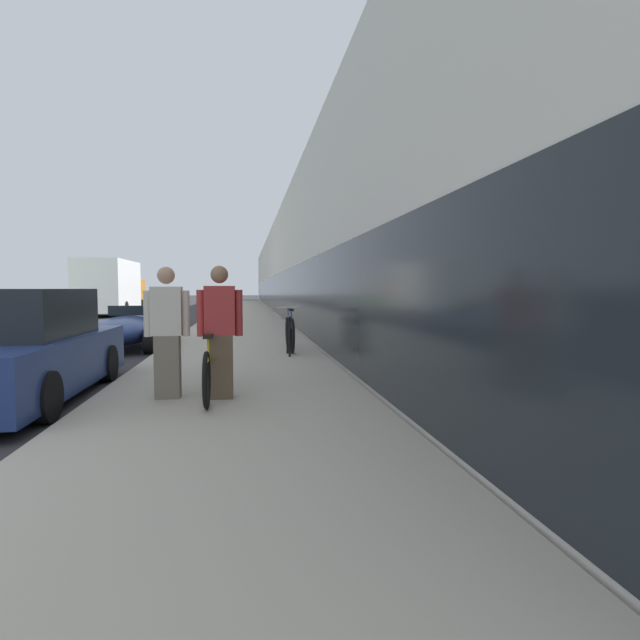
# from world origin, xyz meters

# --- Properties ---
(sidewalk_slab) EXTENTS (3.70, 70.00, 0.11)m
(sidewalk_slab) POSITION_xyz_m (5.28, 21.00, 0.06)
(sidewalk_slab) COLOR #B2AA99
(sidewalk_slab) RESTS_ON ground
(storefront_facade) EXTENTS (10.01, 70.00, 5.59)m
(storefront_facade) POSITION_xyz_m (12.17, 29.00, 2.79)
(storefront_facade) COLOR silver
(storefront_facade) RESTS_ON ground
(lawn_strip) EXTENTS (4.38, 70.00, 0.03)m
(lawn_strip) POSITION_xyz_m (-6.02, 25.00, 0.01)
(lawn_strip) COLOR #518E42
(lawn_strip) RESTS_ON ground
(tandem_bicycle) EXTENTS (0.52, 2.46, 0.87)m
(tandem_bicycle) POSITION_xyz_m (4.98, 2.96, 0.48)
(tandem_bicycle) COLOR black
(tandem_bicycle) RESTS_ON sidewalk_slab
(person_rider) EXTENTS (0.58, 0.23, 1.72)m
(person_rider) POSITION_xyz_m (5.12, 2.65, 0.98)
(person_rider) COLOR brown
(person_rider) RESTS_ON sidewalk_slab
(person_bystander) EXTENTS (0.58, 0.23, 1.71)m
(person_bystander) POSITION_xyz_m (4.44, 2.76, 0.97)
(person_bystander) COLOR #756B5B
(person_bystander) RESTS_ON sidewalk_slab
(bike_rack_hoop) EXTENTS (0.05, 0.60, 0.84)m
(bike_rack_hoop) POSITION_xyz_m (6.35, 6.70, 0.63)
(bike_rack_hoop) COLOR black
(bike_rack_hoop) RESTS_ON sidewalk_slab
(cruiser_bike_nearest) EXTENTS (0.52, 1.88, 0.98)m
(cruiser_bike_nearest) POSITION_xyz_m (6.45, 7.53, 0.52)
(cruiser_bike_nearest) COLOR black
(cruiser_bike_nearest) RESTS_ON sidewalk_slab
(parked_sedan_curbside) EXTENTS (1.91, 4.35, 1.53)m
(parked_sedan_curbside) POSITION_xyz_m (2.32, 3.42, 0.69)
(parked_sedan_curbside) COLOR navy
(parked_sedan_curbside) RESTS_ON ground
(vintage_roadster_curbside) EXTENTS (1.75, 3.91, 1.09)m
(vintage_roadster_curbside) POSITION_xyz_m (2.44, 9.37, 0.47)
(vintage_roadster_curbside) COLOR navy
(vintage_roadster_curbside) RESTS_ON ground
(moving_truck) EXTENTS (2.47, 7.39, 3.10)m
(moving_truck) POSITION_xyz_m (-2.17, 26.18, 1.56)
(moving_truck) COLOR orange
(moving_truck) RESTS_ON ground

